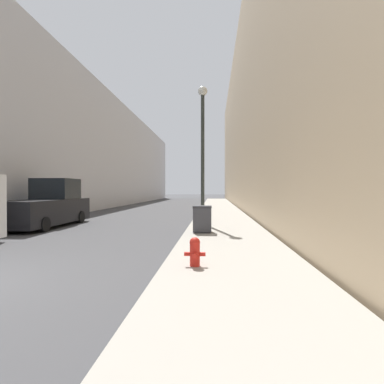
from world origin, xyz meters
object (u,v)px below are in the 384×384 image
at_px(trash_bin, 202,219).
at_px(lamppost, 203,144).
at_px(pickup_truck, 48,207).
at_px(fire_hydrant, 195,251).

xyz_separation_m(trash_bin, lamppost, (-0.09, 2.74, 3.26)).
bearing_deg(pickup_truck, trash_bin, -18.56).
bearing_deg(fire_hydrant, trash_bin, 90.35).
bearing_deg(lamppost, trash_bin, -88.13).
relative_size(fire_hydrant, lamppost, 0.09).
bearing_deg(lamppost, fire_hydrant, -89.11).
relative_size(trash_bin, pickup_truck, 0.18).
distance_m(fire_hydrant, lamppost, 8.54).
height_order(fire_hydrant, pickup_truck, pickup_truck).
distance_m(trash_bin, lamppost, 4.26).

